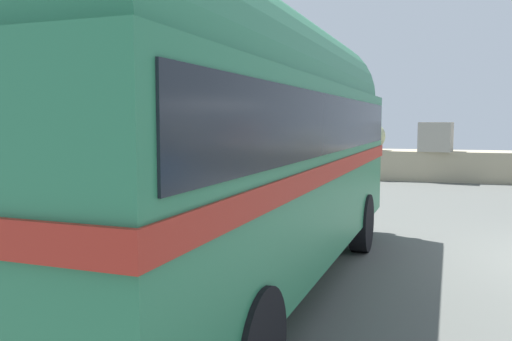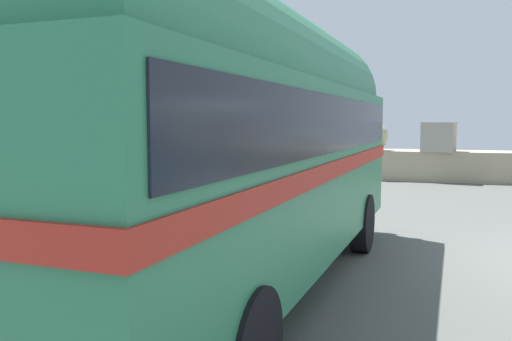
{
  "view_description": "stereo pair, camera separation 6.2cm",
  "coord_description": "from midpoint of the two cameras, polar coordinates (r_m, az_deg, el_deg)",
  "views": [
    {
      "loc": [
        -2.92,
        -8.69,
        2.18
      ],
      "look_at": [
        -5.11,
        -1.14,
        1.45
      ],
      "focal_mm": 37.08,
      "sensor_mm": 36.0,
      "label": 1
    },
    {
      "loc": [
        -2.86,
        -8.68,
        2.18
      ],
      "look_at": [
        -5.11,
        -1.14,
        1.45
      ],
      "focal_mm": 37.08,
      "sensor_mm": 36.0,
      "label": 2
    }
  ],
  "objects": [
    {
      "name": "breakwater",
      "position": [
        20.75,
        24.39,
        0.74
      ],
      "size": [
        31.36,
        2.1,
        2.27
      ],
      "color": "tan",
      "rests_on": "ground"
    },
    {
      "name": "vintage_coach",
      "position": [
        6.6,
        -1.84,
        4.18
      ],
      "size": [
        3.04,
        8.74,
        3.7
      ],
      "rotation": [
        0.0,
        0.0,
        -0.07
      ],
      "color": "black",
      "rests_on": "ground"
    }
  ]
}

